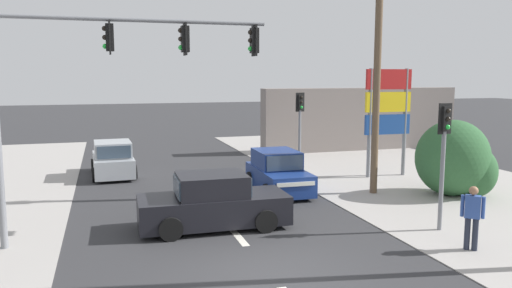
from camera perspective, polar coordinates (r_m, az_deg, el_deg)
ground_plane at (r=11.32m, az=1.46°, el=-14.50°), size 140.00×140.00×0.00m
lane_dash_mid at (r=14.02m, az=-2.47°, el=-10.02°), size 0.20×2.40×0.01m
lane_dash_far at (r=18.73m, az=-6.33°, el=-5.49°), size 0.20×2.40×0.01m
utility_pole_midground_right at (r=18.45m, az=13.39°, el=10.99°), size 3.77×0.64×10.05m
traffic_signal_mast at (r=13.31m, az=-17.70°, el=7.70°), size 6.89×0.44×6.00m
pedestal_signal_right_kerb at (r=14.55m, az=20.67°, el=-0.11°), size 0.44×0.30×3.56m
pedestal_signal_far_median at (r=22.26m, az=5.04°, el=2.93°), size 0.44×0.31×3.56m
shopping_plaza_sign at (r=21.82m, az=14.84°, el=4.10°), size 2.10×0.16×4.60m
roadside_bush at (r=19.28m, az=21.94°, el=-1.73°), size 2.82×2.42×2.74m
shopfront_wall_far at (r=29.73m, az=11.92°, el=2.82°), size 12.00×1.00×3.60m
sedan_crossing_left at (r=14.28m, az=-4.92°, el=-6.79°), size 4.27×1.96×1.56m
hatchback_kerbside_parked at (r=18.60m, az=2.54°, el=-3.34°), size 1.83×3.67×1.53m
hatchback_oncoming_mid at (r=22.33m, az=-16.04°, el=-1.76°), size 1.88×3.69×1.53m
pedestrian_at_kerb at (r=13.42m, az=23.49°, el=-7.39°), size 0.44×0.41×1.63m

